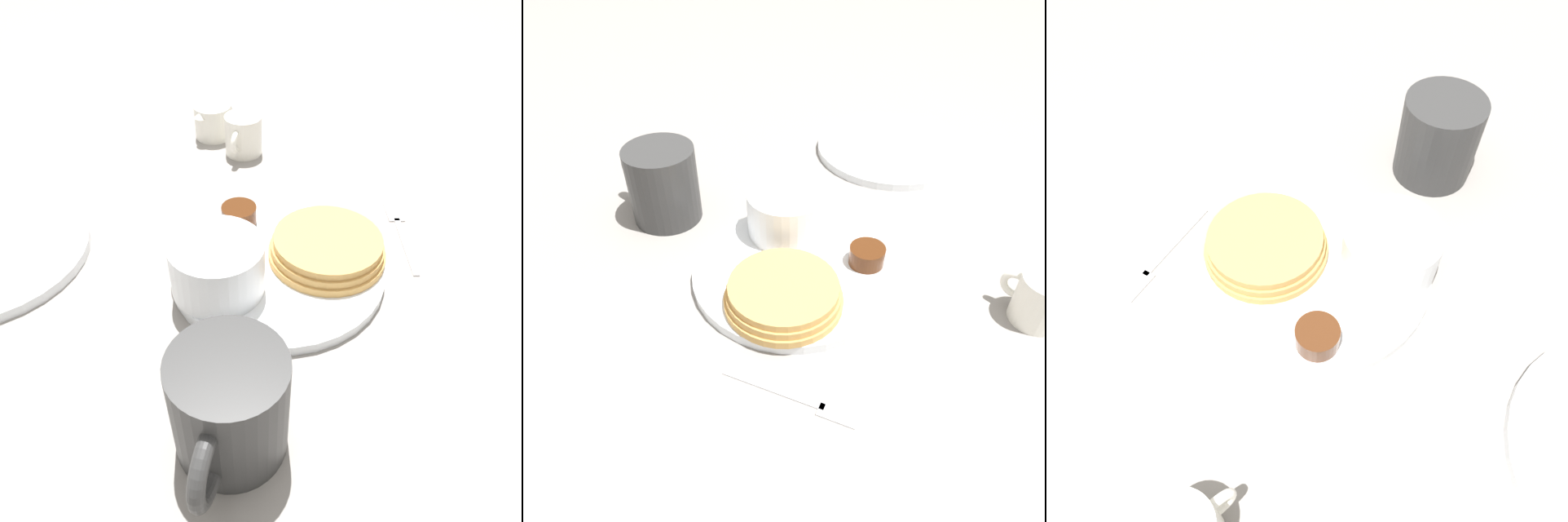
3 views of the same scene
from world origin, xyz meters
The scene contains 10 objects.
ground_plane centered at (0.00, 0.00, 0.00)m, with size 4.00×4.00×0.00m, color gray.
plate centered at (0.00, 0.00, 0.01)m, with size 0.23×0.23×0.01m.
pancake_stack centered at (0.05, 0.03, 0.03)m, with size 0.13×0.13×0.03m.
bowl centered at (-0.05, -0.05, 0.04)m, with size 0.10×0.10×0.06m.
syrup_cup centered at (-0.06, 0.06, 0.02)m, with size 0.04×0.04×0.02m.
butter_ramekin centered at (-0.07, -0.05, 0.03)m, with size 0.04×0.04×0.04m.
coffee_mug centered at (0.02, -0.21, 0.05)m, with size 0.09×0.13×0.10m.
creamer_pitcher_near centered at (-0.12, 0.24, 0.03)m, with size 0.05×0.08×0.06m.
fork centered at (0.12, 0.12, 0.00)m, with size 0.05×0.13×0.00m.
far_plate centered at (-0.33, -0.07, 0.01)m, with size 0.23×0.23×0.01m.
Camera 2 is at (0.34, 0.28, 0.41)m, focal length 35.00 mm.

